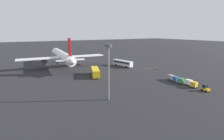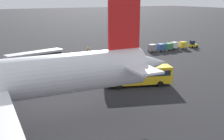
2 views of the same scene
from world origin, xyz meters
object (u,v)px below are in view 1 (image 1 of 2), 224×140
(shuttle_bus_far, at_px, (95,72))
(cargo_cart_grey, at_px, (171,77))
(cargo_cart_green, at_px, (181,81))
(cargo_cart_blue, at_px, (176,79))
(cargo_cart_yellow, at_px, (194,84))
(airplane, at_px, (62,56))
(worker_person, at_px, (156,69))
(shuttle_bus_near, at_px, (123,63))
(cargo_cart_white, at_px, (189,82))
(baggage_tug, at_px, (205,88))

(shuttle_bus_far, bearing_deg, cargo_cart_grey, -112.59)
(cargo_cart_green, height_order, cargo_cart_blue, same)
(cargo_cart_green, bearing_deg, cargo_cart_blue, -4.22)
(shuttle_bus_far, distance_m, cargo_cart_yellow, 38.09)
(cargo_cart_grey, bearing_deg, cargo_cart_green, 173.11)
(cargo_cart_green, bearing_deg, airplane, 28.69)
(airplane, relative_size, cargo_cart_blue, 24.22)
(worker_person, bearing_deg, shuttle_bus_near, 27.66)
(airplane, bearing_deg, cargo_cart_grey, -143.78)
(shuttle_bus_near, distance_m, worker_person, 18.69)
(worker_person, bearing_deg, cargo_cart_white, 161.71)
(shuttle_bus_near, relative_size, cargo_cart_blue, 6.15)
(cargo_cart_grey, bearing_deg, cargo_cart_yellow, 175.77)
(cargo_cart_green, xyz_separation_m, cargo_cart_blue, (2.62, -0.19, 0.00))
(shuttle_bus_far, relative_size, cargo_cart_grey, 5.57)
(airplane, bearing_deg, worker_person, -125.96)
(cargo_cart_yellow, bearing_deg, cargo_cart_green, -1.56)
(airplane, height_order, cargo_cart_grey, airplane)
(cargo_cart_yellow, height_order, cargo_cart_blue, same)
(cargo_cart_green, bearing_deg, cargo_cart_white, -166.32)
(cargo_cart_green, bearing_deg, cargo_cart_grey, -6.89)
(shuttle_bus_far, relative_size, cargo_cart_yellow, 5.57)
(shuttle_bus_near, bearing_deg, cargo_cart_grey, 169.88)
(shuttle_bus_near, relative_size, shuttle_bus_far, 1.10)
(airplane, bearing_deg, shuttle_bus_near, -113.36)
(airplane, distance_m, worker_person, 48.86)
(baggage_tug, relative_size, cargo_cart_yellow, 1.24)
(cargo_cart_yellow, relative_size, cargo_cart_blue, 1.00)
(worker_person, relative_size, cargo_cart_grey, 0.83)
(airplane, bearing_deg, cargo_cart_yellow, -149.31)
(shuttle_bus_far, bearing_deg, cargo_cart_green, -119.84)
(shuttle_bus_near, bearing_deg, shuttle_bus_far, 106.11)
(baggage_tug, distance_m, cargo_cart_grey, 14.54)
(cargo_cart_white, relative_size, cargo_cart_green, 1.00)
(airplane, distance_m, baggage_tug, 68.09)
(airplane, height_order, cargo_cart_white, airplane)
(shuttle_bus_far, height_order, worker_person, shuttle_bus_far)
(cargo_cart_white, bearing_deg, shuttle_bus_near, 1.28)
(cargo_cart_white, height_order, cargo_cart_grey, same)
(shuttle_bus_near, bearing_deg, cargo_cart_white, 169.58)
(shuttle_bus_near, relative_size, cargo_cart_green, 6.15)
(cargo_cart_green, relative_size, cargo_cart_blue, 1.00)
(worker_person, relative_size, cargo_cart_green, 0.83)
(airplane, height_order, baggage_tug, airplane)
(cargo_cart_green, bearing_deg, baggage_tug, 179.41)
(baggage_tug, height_order, cargo_cart_green, baggage_tug)
(cargo_cart_blue, xyz_separation_m, cargo_cart_grey, (2.62, -0.44, 0.00))
(shuttle_bus_near, height_order, shuttle_bus_far, shuttle_bus_near)
(shuttle_bus_near, xyz_separation_m, cargo_cart_green, (-37.42, -0.25, -0.77))
(shuttle_bus_near, distance_m, shuttle_bus_far, 24.53)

